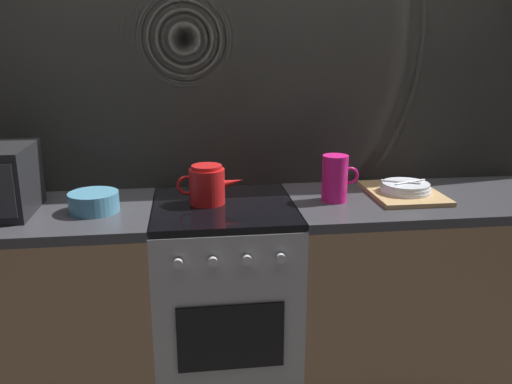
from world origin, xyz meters
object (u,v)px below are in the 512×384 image
at_px(mixing_bowl, 94,202).
at_px(pitcher, 335,178).
at_px(kettle, 207,185).
at_px(dish_pile, 404,191).
at_px(stove_unit, 225,301).

relative_size(mixing_bowl, pitcher, 1.00).
relative_size(kettle, pitcher, 1.42).
bearing_deg(dish_pile, kettle, -179.86).
relative_size(kettle, mixing_bowl, 1.42).
relative_size(stove_unit, dish_pile, 2.25).
distance_m(stove_unit, mixing_bowl, 0.72).
bearing_deg(pitcher, stove_unit, 179.35).
distance_m(kettle, pitcher, 0.54).
bearing_deg(mixing_bowl, kettle, 6.42).
distance_m(stove_unit, dish_pile, 0.94).
height_order(pitcher, dish_pile, pitcher).
relative_size(stove_unit, pitcher, 4.50).
bearing_deg(kettle, mixing_bowl, -173.58).
xyz_separation_m(kettle, pitcher, (0.54, -0.03, 0.02)).
xyz_separation_m(kettle, dish_pile, (0.87, 0.00, -0.06)).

